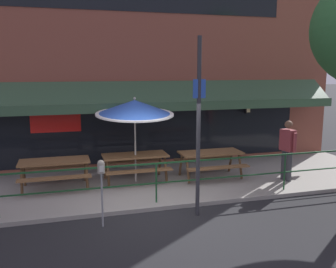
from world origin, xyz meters
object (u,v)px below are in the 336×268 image
(parking_meter_near, at_px, (101,173))
(street_sign_pole, at_px, (198,126))
(picnic_table_left, at_px, (55,166))
(pedestrian_walking, at_px, (287,147))
(picnic_table_centre, at_px, (135,160))
(picnic_table_right, at_px, (210,157))
(patio_umbrella_centre, at_px, (135,108))

(parking_meter_near, bearing_deg, street_sign_pole, 1.86)
(picnic_table_left, height_order, pedestrian_walking, pedestrian_walking)
(picnic_table_left, relative_size, pedestrian_walking, 1.05)
(picnic_table_centre, bearing_deg, picnic_table_right, -6.89)
(picnic_table_right, bearing_deg, picnic_table_centre, 173.11)
(picnic_table_left, distance_m, picnic_table_centre, 2.17)
(patio_umbrella_centre, xyz_separation_m, pedestrian_walking, (4.13, -1.06, -1.12))
(patio_umbrella_centre, height_order, street_sign_pole, street_sign_pole)
(picnic_table_left, relative_size, parking_meter_near, 1.27)
(picnic_table_right, relative_size, street_sign_pole, 0.46)
(pedestrian_walking, height_order, parking_meter_near, pedestrian_walking)
(picnic_table_right, relative_size, parking_meter_near, 1.27)
(patio_umbrella_centre, xyz_separation_m, street_sign_pole, (0.90, -2.55, -0.17))
(patio_umbrella_centre, bearing_deg, picnic_table_left, -179.36)
(picnic_table_centre, xyz_separation_m, parking_meter_near, (-1.21, -2.67, 0.44))
(patio_umbrella_centre, bearing_deg, street_sign_pole, -70.58)
(patio_umbrella_centre, relative_size, parking_meter_near, 1.67)
(picnic_table_right, height_order, street_sign_pole, street_sign_pole)
(picnic_table_centre, distance_m, pedestrian_walking, 4.29)
(picnic_table_right, xyz_separation_m, patio_umbrella_centre, (-2.17, 0.21, 1.47))
(street_sign_pole, bearing_deg, pedestrian_walking, 24.69)
(picnic_table_right, xyz_separation_m, parking_meter_near, (-3.38, -2.40, 0.44))
(picnic_table_right, bearing_deg, pedestrian_walking, -23.34)
(picnic_table_right, distance_m, pedestrian_walking, 2.17)
(patio_umbrella_centre, bearing_deg, picnic_table_centre, 90.00)
(parking_meter_near, bearing_deg, picnic_table_right, 35.46)
(parking_meter_near, height_order, street_sign_pole, street_sign_pole)
(picnic_table_left, height_order, street_sign_pole, street_sign_pole)
(patio_umbrella_centre, bearing_deg, picnic_table_right, -5.57)
(picnic_table_centre, height_order, parking_meter_near, parking_meter_near)
(picnic_table_centre, bearing_deg, pedestrian_walking, -15.04)
(picnic_table_right, distance_m, patio_umbrella_centre, 2.63)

